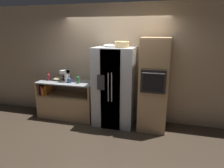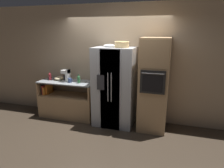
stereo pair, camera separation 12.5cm
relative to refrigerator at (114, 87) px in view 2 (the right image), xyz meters
name	(u,v)px [view 2 (the right image)]	position (x,y,z in m)	size (l,w,h in m)	color
ground_plane	(111,124)	(-0.06, -0.08, -0.91)	(20.00, 20.00, 0.00)	#382D23
wall_back	(116,64)	(-0.06, 0.39, 0.49)	(12.00, 0.06, 2.80)	tan
counter_left	(68,104)	(-1.27, 0.06, -0.57)	(1.44, 0.61, 0.94)	tan
refrigerator	(114,87)	(0.00, 0.00, 0.00)	(0.92, 0.75, 1.83)	silver
wall_oven	(154,85)	(0.90, 0.02, 0.11)	(0.61, 0.74, 2.05)	tan
wicker_basket	(122,44)	(0.17, -0.03, 0.98)	(0.33, 0.33, 0.13)	tan
fruit_bowl	(109,46)	(-0.14, 0.04, 0.94)	(0.26, 0.26, 0.06)	white
bottle_tall	(50,76)	(-1.76, 0.07, 0.13)	(0.07, 0.07, 0.21)	maroon
bottle_short	(79,79)	(-0.91, 0.00, 0.13)	(0.07, 0.07, 0.22)	#33723F
mug	(70,80)	(-1.14, -0.01, 0.08)	(0.13, 0.09, 0.11)	#384C7A
mixing_bowl	(59,78)	(-1.54, 0.13, 0.07)	(0.24, 0.24, 0.09)	beige
coffee_maker	(67,75)	(-1.28, 0.07, 0.18)	(0.18, 0.20, 0.29)	white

